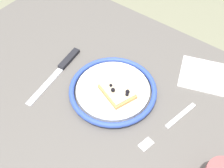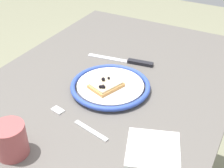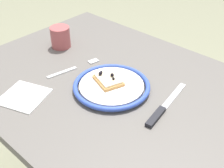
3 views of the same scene
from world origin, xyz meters
name	(u,v)px [view 3 (image 3 of 3)]	position (x,y,z in m)	size (l,w,h in m)	color
dining_table	(120,110)	(0.00, 0.00, 0.62)	(1.09, 0.74, 0.71)	#5B5651
plate	(112,86)	(-0.02, -0.02, 0.72)	(0.24, 0.24, 0.02)	white
pizza_slice_near	(108,79)	(-0.04, -0.02, 0.74)	(0.11, 0.10, 0.03)	tan
knife	(161,111)	(0.16, -0.01, 0.72)	(0.05, 0.24, 0.01)	silver
fork	(74,68)	(-0.20, -0.02, 0.72)	(0.06, 0.20, 0.00)	silver
cup	(60,37)	(-0.36, 0.05, 0.75)	(0.08, 0.08, 0.08)	#A54C4C
napkin	(24,96)	(-0.19, -0.23, 0.72)	(0.13, 0.13, 0.00)	white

